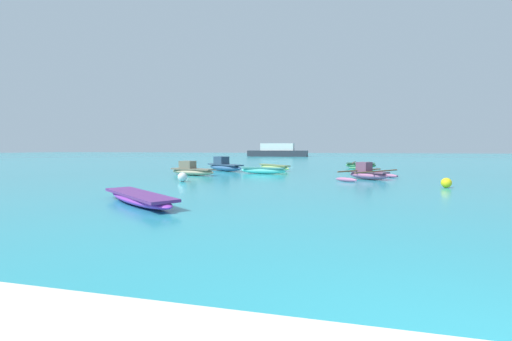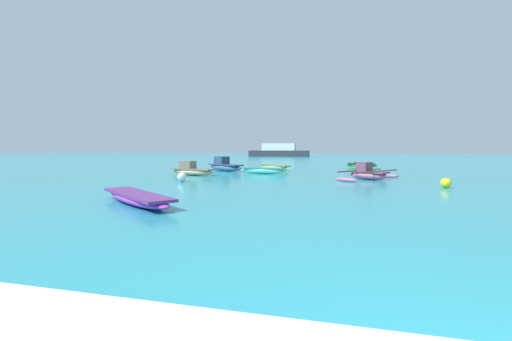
# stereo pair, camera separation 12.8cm
# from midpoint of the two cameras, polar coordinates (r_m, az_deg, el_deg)

# --- Properties ---
(moored_boat_0) EXTENTS (3.03, 0.89, 0.41)m
(moored_boat_0) POSITION_cam_midpoint_polar(r_m,az_deg,el_deg) (21.79, 1.39, 0.05)
(moored_boat_0) COLOR #5CE7D9
(moored_boat_0) RESTS_ON ground_plane
(moored_boat_1) EXTENTS (3.47, 2.84, 1.03)m
(moored_boat_1) POSITION_cam_midpoint_polar(r_m,az_deg,el_deg) (24.66, -5.10, 0.77)
(moored_boat_1) COLOR #396493
(moored_boat_1) RESTS_ON ground_plane
(moored_boat_2) EXTENTS (3.20, 1.56, 0.86)m
(moored_boat_2) POSITION_cam_midpoint_polar(r_m,az_deg,el_deg) (21.00, -10.50, 0.05)
(moored_boat_2) COLOR tan
(moored_boat_2) RESTS_ON ground_plane
(moored_boat_3) EXTENTS (3.02, 3.25, 0.42)m
(moored_boat_3) POSITION_cam_midpoint_polar(r_m,az_deg,el_deg) (25.33, 3.23, 0.57)
(moored_boat_3) COLOR #BAD67B
(moored_boat_3) RESTS_ON ground_plane
(moored_boat_4) EXTENTS (3.79, 3.12, 0.32)m
(moored_boat_4) POSITION_cam_midpoint_polar(r_m,az_deg,el_deg) (10.59, -18.92, -4.31)
(moored_boat_4) COLOR purple
(moored_boat_4) RESTS_ON ground_plane
(moored_boat_5) EXTENTS (2.48, 4.12, 0.49)m
(moored_boat_5) POSITION_cam_midpoint_polar(r_m,az_deg,el_deg) (29.41, 17.27, 0.84)
(moored_boat_5) COLOR #47955D
(moored_boat_5) RESTS_ON ground_plane
(moored_boat_6) EXTENTS (3.42, 3.98, 0.90)m
(moored_boat_6) POSITION_cam_midpoint_polar(r_m,az_deg,el_deg) (18.83, 18.30, -0.50)
(moored_boat_6) COLOR #B26590
(moored_boat_6) RESTS_ON ground_plane
(mooring_buoy_0) EXTENTS (0.46, 0.46, 0.46)m
(mooring_buoy_0) POSITION_cam_midpoint_polar(r_m,az_deg,el_deg) (17.01, -12.03, -1.07)
(mooring_buoy_0) COLOR white
(mooring_buoy_0) RESTS_ON ground_plane
(mooring_buoy_1) EXTENTS (0.41, 0.41, 0.41)m
(mooring_buoy_1) POSITION_cam_midpoint_polar(r_m,az_deg,el_deg) (16.11, 29.30, -1.81)
(mooring_buoy_1) COLOR yellow
(mooring_buoy_1) RESTS_ON ground_plane
(distant_ferry) EXTENTS (11.85, 2.61, 2.61)m
(distant_ferry) POSITION_cam_midpoint_polar(r_m,az_deg,el_deg) (68.11, 3.89, 3.24)
(distant_ferry) COLOR #2D333D
(distant_ferry) RESTS_ON ground_plane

